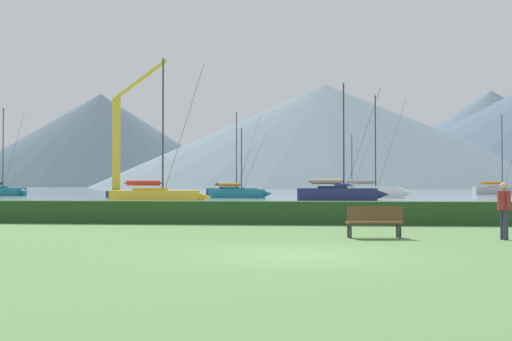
{
  "coord_description": "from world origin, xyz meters",
  "views": [
    {
      "loc": [
        0.34,
        -14.09,
        1.58
      ],
      "look_at": [
        -6.29,
        59.49,
        3.27
      ],
      "focal_mm": 43.59,
      "sensor_mm": 36.0,
      "label": 1
    }
  ],
  "objects_px": {
    "sailboat_slip_7": "(371,191)",
    "dock_crane": "(118,152)",
    "sailboat_slip_5": "(499,190)",
    "sailboat_slip_9": "(349,191)",
    "sailboat_slip_2": "(233,191)",
    "person_seated_viewer": "(504,206)",
    "sailboat_slip_10": "(338,193)",
    "sailboat_slip_6": "(157,195)",
    "sailboat_slip_3": "(0,191)",
    "sailboat_slip_11": "(238,193)",
    "park_bench_under_tree": "(375,220)"
  },
  "relations": [
    {
      "from": "sailboat_slip_7",
      "to": "sailboat_slip_11",
      "type": "distance_m",
      "value": 16.19
    },
    {
      "from": "sailboat_slip_5",
      "to": "sailboat_slip_9",
      "type": "relative_size",
      "value": 1.36
    },
    {
      "from": "person_seated_viewer",
      "to": "dock_crane",
      "type": "distance_m",
      "value": 64.41
    },
    {
      "from": "sailboat_slip_7",
      "to": "sailboat_slip_5",
      "type": "bearing_deg",
      "value": 53.55
    },
    {
      "from": "sailboat_slip_7",
      "to": "sailboat_slip_11",
      "type": "bearing_deg",
      "value": -166.38
    },
    {
      "from": "sailboat_slip_6",
      "to": "sailboat_slip_10",
      "type": "distance_m",
      "value": 19.79
    },
    {
      "from": "sailboat_slip_10",
      "to": "park_bench_under_tree",
      "type": "relative_size",
      "value": 7.02
    },
    {
      "from": "sailboat_slip_7",
      "to": "sailboat_slip_2",
      "type": "bearing_deg",
      "value": 159.96
    },
    {
      "from": "sailboat_slip_3",
      "to": "sailboat_slip_9",
      "type": "relative_size",
      "value": 1.32
    },
    {
      "from": "sailboat_slip_7",
      "to": "dock_crane",
      "type": "bearing_deg",
      "value": -174.92
    },
    {
      "from": "sailboat_slip_6",
      "to": "sailboat_slip_10",
      "type": "bearing_deg",
      "value": 34.67
    },
    {
      "from": "sailboat_slip_5",
      "to": "park_bench_under_tree",
      "type": "relative_size",
      "value": 7.72
    },
    {
      "from": "sailboat_slip_11",
      "to": "dock_crane",
      "type": "height_order",
      "value": "dock_crane"
    },
    {
      "from": "sailboat_slip_3",
      "to": "person_seated_viewer",
      "type": "relative_size",
      "value": 7.58
    },
    {
      "from": "park_bench_under_tree",
      "to": "sailboat_slip_10",
      "type": "bearing_deg",
      "value": 82.28
    },
    {
      "from": "sailboat_slip_7",
      "to": "dock_crane",
      "type": "height_order",
      "value": "dock_crane"
    },
    {
      "from": "sailboat_slip_9",
      "to": "person_seated_viewer",
      "type": "bearing_deg",
      "value": -92.68
    },
    {
      "from": "person_seated_viewer",
      "to": "sailboat_slip_3",
      "type": "bearing_deg",
      "value": 116.68
    },
    {
      "from": "sailboat_slip_5",
      "to": "dock_crane",
      "type": "height_order",
      "value": "dock_crane"
    },
    {
      "from": "sailboat_slip_2",
      "to": "dock_crane",
      "type": "xyz_separation_m",
      "value": [
        -13.3,
        -8.6,
        4.95
      ]
    },
    {
      "from": "sailboat_slip_10",
      "to": "park_bench_under_tree",
      "type": "distance_m",
      "value": 43.92
    },
    {
      "from": "sailboat_slip_2",
      "to": "sailboat_slip_9",
      "type": "relative_size",
      "value": 1.2
    },
    {
      "from": "sailboat_slip_3",
      "to": "sailboat_slip_5",
      "type": "bearing_deg",
      "value": 23.1
    },
    {
      "from": "sailboat_slip_5",
      "to": "sailboat_slip_9",
      "type": "distance_m",
      "value": 24.7
    },
    {
      "from": "sailboat_slip_3",
      "to": "person_seated_viewer",
      "type": "distance_m",
      "value": 82.54
    },
    {
      "from": "person_seated_viewer",
      "to": "sailboat_slip_9",
      "type": "bearing_deg",
      "value": 79.49
    },
    {
      "from": "sailboat_slip_5",
      "to": "sailboat_slip_6",
      "type": "distance_m",
      "value": 68.33
    },
    {
      "from": "sailboat_slip_3",
      "to": "sailboat_slip_7",
      "type": "distance_m",
      "value": 51.92
    },
    {
      "from": "sailboat_slip_9",
      "to": "park_bench_under_tree",
      "type": "distance_m",
      "value": 80.18
    },
    {
      "from": "sailboat_slip_3",
      "to": "sailboat_slip_7",
      "type": "relative_size",
      "value": 1.01
    },
    {
      "from": "sailboat_slip_11",
      "to": "park_bench_under_tree",
      "type": "distance_m",
      "value": 55.77
    },
    {
      "from": "sailboat_slip_2",
      "to": "sailboat_slip_10",
      "type": "distance_m",
      "value": 25.3
    },
    {
      "from": "sailboat_slip_2",
      "to": "sailboat_slip_7",
      "type": "bearing_deg",
      "value": -25.75
    },
    {
      "from": "sailboat_slip_6",
      "to": "dock_crane",
      "type": "distance_m",
      "value": 28.23
    },
    {
      "from": "person_seated_viewer",
      "to": "dock_crane",
      "type": "relative_size",
      "value": 0.1
    },
    {
      "from": "sailboat_slip_7",
      "to": "sailboat_slip_3",
      "type": "bearing_deg",
      "value": 174.68
    },
    {
      "from": "sailboat_slip_10",
      "to": "sailboat_slip_3",
      "type": "bearing_deg",
      "value": 158.11
    },
    {
      "from": "sailboat_slip_2",
      "to": "sailboat_slip_5",
      "type": "relative_size",
      "value": 0.89
    },
    {
      "from": "sailboat_slip_5",
      "to": "person_seated_viewer",
      "type": "xyz_separation_m",
      "value": [
        -24.62,
        -84.93,
        0.22
      ]
    },
    {
      "from": "sailboat_slip_9",
      "to": "dock_crane",
      "type": "height_order",
      "value": "dock_crane"
    },
    {
      "from": "sailboat_slip_10",
      "to": "sailboat_slip_11",
      "type": "height_order",
      "value": "sailboat_slip_10"
    },
    {
      "from": "sailboat_slip_2",
      "to": "person_seated_viewer",
      "type": "distance_m",
      "value": 67.63
    },
    {
      "from": "sailboat_slip_2",
      "to": "sailboat_slip_7",
      "type": "relative_size",
      "value": 0.92
    },
    {
      "from": "sailboat_slip_10",
      "to": "sailboat_slip_2",
      "type": "bearing_deg",
      "value": 124.98
    },
    {
      "from": "sailboat_slip_2",
      "to": "sailboat_slip_3",
      "type": "height_order",
      "value": "sailboat_slip_3"
    },
    {
      "from": "sailboat_slip_11",
      "to": "person_seated_viewer",
      "type": "xyz_separation_m",
      "value": [
        14.29,
        -55.01,
        0.36
      ]
    },
    {
      "from": "sailboat_slip_5",
      "to": "dock_crane",
      "type": "xyz_separation_m",
      "value": [
        -54.13,
        -27.87,
        4.87
      ]
    },
    {
      "from": "sailboat_slip_5",
      "to": "person_seated_viewer",
      "type": "distance_m",
      "value": 88.42
    },
    {
      "from": "sailboat_slip_3",
      "to": "person_seated_viewer",
      "type": "height_order",
      "value": "sailboat_slip_3"
    },
    {
      "from": "sailboat_slip_6",
      "to": "park_bench_under_tree",
      "type": "relative_size",
      "value": 7.17
    }
  ]
}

